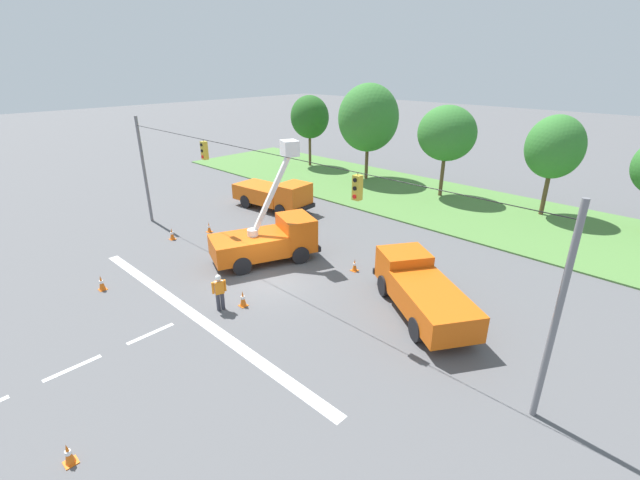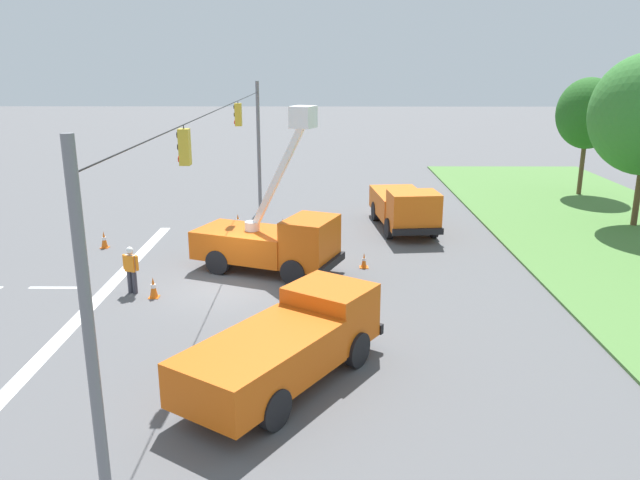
% 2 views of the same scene
% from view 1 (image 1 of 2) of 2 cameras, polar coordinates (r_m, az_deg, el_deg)
% --- Properties ---
extents(ground_plane, '(200.00, 200.00, 0.00)m').
position_cam_1_polar(ground_plane, '(22.25, -6.63, -5.42)').
color(ground_plane, '#565659').
extents(grass_verge, '(56.00, 12.00, 0.10)m').
position_cam_1_polar(grass_verge, '(35.49, 16.30, 4.75)').
color(grass_verge, '#517F3D').
rests_on(grass_verge, ground).
extents(lane_markings, '(17.60, 15.25, 0.01)m').
position_cam_1_polar(lane_markings, '(19.61, -20.26, -11.00)').
color(lane_markings, silver).
rests_on(lane_markings, ground).
extents(signal_gantry, '(26.20, 0.33, 7.20)m').
position_cam_1_polar(signal_gantry, '(20.57, -7.07, 5.04)').
color(signal_gantry, slate).
rests_on(signal_gantry, ground).
extents(tree_far_west, '(4.21, 3.72, 7.32)m').
position_cam_1_polar(tree_far_west, '(46.02, -1.39, 16.06)').
color(tree_far_west, brown).
rests_on(tree_far_west, ground).
extents(tree_west, '(5.35, 5.74, 8.73)m').
position_cam_1_polar(tree_west, '(40.61, 6.48, 15.87)').
color(tree_west, brown).
rests_on(tree_west, ground).
extents(tree_centre, '(4.70, 4.18, 7.36)m').
position_cam_1_polar(tree_centre, '(36.27, 16.54, 13.46)').
color(tree_centre, brown).
rests_on(tree_centre, ground).
extents(tree_east, '(3.84, 4.02, 7.17)m').
position_cam_1_polar(tree_east, '(34.24, 28.81, 10.79)').
color(tree_east, brown).
rests_on(tree_east, ground).
extents(utility_truck_bucket_lift, '(4.44, 6.31, 6.63)m').
position_cam_1_polar(utility_truck_bucket_lift, '(24.00, -6.79, 0.32)').
color(utility_truck_bucket_lift, '#D6560F').
rests_on(utility_truck_bucket_lift, ground).
extents(utility_truck_support_near, '(6.70, 5.51, 2.09)m').
position_cam_1_polar(utility_truck_support_near, '(19.55, 13.28, -6.43)').
color(utility_truck_support_near, '#D6560F').
rests_on(utility_truck_support_near, ground).
extents(utility_truck_support_far, '(6.62, 3.04, 2.30)m').
position_cam_1_polar(utility_truck_support_far, '(32.58, -6.07, 6.04)').
color(utility_truck_support_far, orange).
rests_on(utility_truck_support_far, ground).
extents(road_worker, '(0.36, 0.62, 1.77)m').
position_cam_1_polar(road_worker, '(19.71, -13.28, -6.54)').
color(road_worker, '#383842').
rests_on(road_worker, ground).
extents(traffic_cone_foreground_left, '(0.36, 0.36, 0.77)m').
position_cam_1_polar(traffic_cone_foreground_left, '(20.09, -10.25, -7.69)').
color(traffic_cone_foreground_left, orange).
rests_on(traffic_cone_foreground_left, ground).
extents(traffic_cone_foreground_right, '(0.36, 0.36, 0.69)m').
position_cam_1_polar(traffic_cone_foreground_right, '(23.05, 4.65, -3.35)').
color(traffic_cone_foreground_right, orange).
rests_on(traffic_cone_foreground_right, ground).
extents(traffic_cone_mid_left, '(0.36, 0.36, 0.62)m').
position_cam_1_polar(traffic_cone_mid_left, '(27.04, -1.37, 0.68)').
color(traffic_cone_mid_left, orange).
rests_on(traffic_cone_mid_left, ground).
extents(traffic_cone_mid_right, '(0.36, 0.36, 0.67)m').
position_cam_1_polar(traffic_cone_mid_right, '(29.13, -14.58, 1.64)').
color(traffic_cone_mid_right, orange).
rests_on(traffic_cone_mid_right, ground).
extents(traffic_cone_near_bucket, '(0.36, 0.36, 0.78)m').
position_cam_1_polar(traffic_cone_near_bucket, '(23.67, -27.13, -5.10)').
color(traffic_cone_near_bucket, orange).
rests_on(traffic_cone_near_bucket, ground).
extents(traffic_cone_lane_edge_a, '(0.36, 0.36, 0.76)m').
position_cam_1_polar(traffic_cone_lane_edge_a, '(28.57, -19.14, 0.78)').
color(traffic_cone_lane_edge_a, orange).
rests_on(traffic_cone_lane_edge_a, ground).
extents(traffic_cone_lane_edge_b, '(0.36, 0.36, 0.70)m').
position_cam_1_polar(traffic_cone_lane_edge_b, '(15.02, -30.53, -23.37)').
color(traffic_cone_lane_edge_b, orange).
rests_on(traffic_cone_lane_edge_b, ground).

